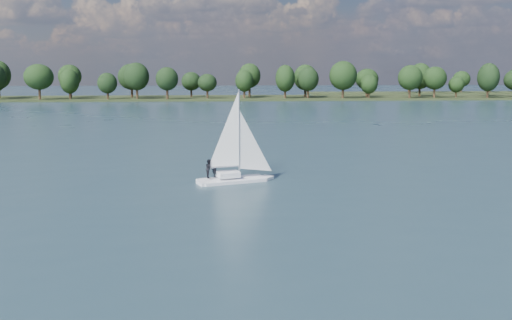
{
  "coord_description": "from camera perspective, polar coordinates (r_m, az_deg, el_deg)",
  "views": [
    {
      "loc": [
        0.1,
        -19.92,
        10.53
      ],
      "look_at": [
        4.47,
        32.14,
        2.5
      ],
      "focal_mm": 40.0,
      "sensor_mm": 36.0,
      "label": 1
    }
  ],
  "objects": [
    {
      "name": "treeline",
      "position": [
        229.85,
        -9.88,
        7.98
      ],
      "size": [
        562.67,
        73.39,
        18.38
      ],
      "color": "black",
      "rests_on": "ground"
    },
    {
      "name": "sailboat",
      "position": [
        54.81,
        -2.41,
        0.43
      ],
      "size": [
        7.39,
        4.26,
        9.39
      ],
      "rotation": [
        0.0,
        0.0,
        0.34
      ],
      "color": "white",
      "rests_on": "ground"
    },
    {
      "name": "far_shore",
      "position": [
        232.16,
        -4.85,
        6.11
      ],
      "size": [
        660.0,
        40.0,
        1.5
      ],
      "primitive_type": "cube",
      "color": "black",
      "rests_on": "ground"
    },
    {
      "name": "ground",
      "position": [
        120.38,
        -4.84,
        3.69
      ],
      "size": [
        700.0,
        700.0,
        0.0
      ],
      "primitive_type": "plane",
      "color": "#233342",
      "rests_on": "ground"
    }
  ]
}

